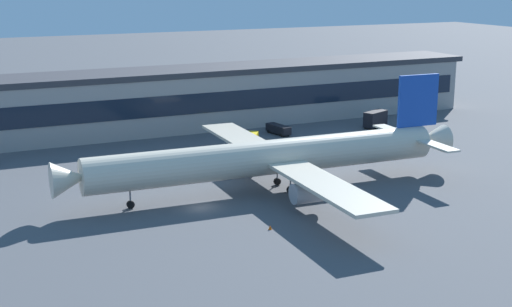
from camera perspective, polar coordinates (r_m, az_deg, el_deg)
The scene contains 8 objects.
ground_plane at distance 102.24m, azimuth -4.35°, elevation -4.30°, with size 600.00×600.00×0.00m, color #4C4F54.
terminal_building at distance 149.40m, azimuth -11.61°, elevation 3.88°, with size 170.20×14.32×12.75m.
airliner at distance 108.44m, azimuth 1.35°, elevation -0.29°, with size 64.43×55.48×16.39m.
stair_truck at distance 156.06m, azimuth 9.45°, elevation 2.76°, with size 6.46×4.57×3.55m.
belt_loader at distance 147.77m, azimuth 1.76°, elevation 1.98°, with size 2.96×6.63×1.95m.
pushback_tractor at distance 140.90m, azimuth -0.42°, elevation 1.34°, with size 4.77×5.45×1.75m.
traffic_cone_0 at distance 93.40m, azimuth 1.13°, elevation -5.89°, with size 0.47×0.47×0.58m, color #F2590C.
traffic_cone_1 at distance 103.32m, azimuth 8.48°, elevation -4.01°, with size 0.57×0.57×0.71m, color #F2590C.
Camera 1 is at (-34.16, -90.79, 32.29)m, focal length 50.34 mm.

